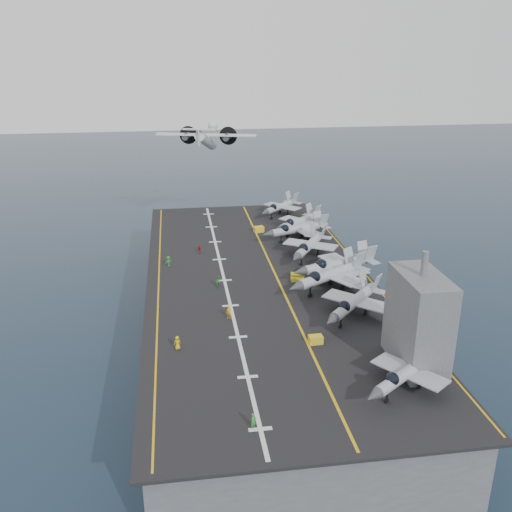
{
  "coord_description": "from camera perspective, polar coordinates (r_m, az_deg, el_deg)",
  "views": [
    {
      "loc": [
        -13.59,
        -88.58,
        48.22
      ],
      "look_at": [
        0.0,
        4.0,
        13.0
      ],
      "focal_mm": 40.0,
      "sensor_mm": 36.0,
      "label": 1
    }
  ],
  "objects": [
    {
      "name": "crew_0",
      "position": [
        76.06,
        -7.86,
        -8.59
      ],
      "size": [
        1.32,
        1.1,
        1.88
      ],
      "primitive_type": "imported",
      "color": "gold",
      "rests_on": "flight_deck"
    },
    {
      "name": "landing_centerline",
      "position": [
        96.61,
        -3.18,
        -2.44
      ],
      "size": [
        0.5,
        90.0,
        0.02
      ],
      "primitive_type": "cube",
      "color": "silver",
      "rests_on": "flight_deck"
    },
    {
      "name": "deck_edge_port",
      "position": [
        96.37,
        -9.71,
        -2.78
      ],
      "size": [
        0.25,
        90.0,
        0.02
      ],
      "primitive_type": "cube",
      "color": "gold",
      "rests_on": "flight_deck"
    },
    {
      "name": "ground",
      "position": [
        101.77,
        0.33,
        -7.66
      ],
      "size": [
        500.0,
        500.0,
        0.0
      ],
      "primitive_type": "plane",
      "color": "#142135",
      "rests_on": "ground"
    },
    {
      "name": "fighter_jet_8",
      "position": [
        132.2,
        2.48,
        5.02
      ],
      "size": [
        15.57,
        15.6,
        4.59
      ],
      "primitive_type": null,
      "color": "gray",
      "rests_on": "flight_deck"
    },
    {
      "name": "fighter_jet_5",
      "position": [
        106.1,
        5.34,
        1.14
      ],
      "size": [
        16.37,
        17.94,
        5.19
      ],
      "primitive_type": null,
      "color": "#A0A7B0",
      "rests_on": "flight_deck"
    },
    {
      "name": "crew_1",
      "position": [
        83.33,
        -2.72,
        -5.64
      ],
      "size": [
        1.25,
        0.91,
        1.95
      ],
      "primitive_type": "imported",
      "color": "#D79D05",
      "rests_on": "flight_deck"
    },
    {
      "name": "hull",
      "position": [
        99.5,
        0.34,
        -5.12
      ],
      "size": [
        36.0,
        90.0,
        10.0
      ],
      "primitive_type": "cube",
      "color": "#56595E",
      "rests_on": "ground"
    },
    {
      "name": "fighter_jet_0",
      "position": [
        68.9,
        14.81,
        -11.16
      ],
      "size": [
        16.05,
        15.05,
        4.64
      ],
      "primitive_type": null,
      "color": "#989EA8",
      "rests_on": "flight_deck"
    },
    {
      "name": "crew_4",
      "position": [
        109.14,
        -5.7,
        0.7
      ],
      "size": [
        1.01,
        0.7,
        1.64
      ],
      "primitive_type": "imported",
      "color": "#9D1412",
      "rests_on": "flight_deck"
    },
    {
      "name": "deck_edge_stbd",
      "position": [
        101.52,
        10.73,
        -1.62
      ],
      "size": [
        0.25,
        90.0,
        0.02
      ],
      "primitive_type": "cube",
      "color": "gold",
      "rests_on": "flight_deck"
    },
    {
      "name": "tow_cart_a",
      "position": [
        77.33,
        5.98,
        -8.31
      ],
      "size": [
        1.92,
        1.31,
        1.11
      ],
      "primitive_type": null,
      "color": "gold",
      "rests_on": "flight_deck"
    },
    {
      "name": "flight_deck",
      "position": [
        97.35,
        0.34,
        -2.36
      ],
      "size": [
        38.0,
        92.0,
        0.4
      ],
      "primitive_type": "cube",
      "color": "black",
      "rests_on": "hull"
    },
    {
      "name": "crew_3",
      "position": [
        103.23,
        -8.75,
        -0.54
      ],
      "size": [
        1.4,
        1.3,
        1.94
      ],
      "primitive_type": "imported",
      "color": "#218124",
      "rests_on": "flight_deck"
    },
    {
      "name": "crew_6",
      "position": [
        61.65,
        -0.26,
        -16.17
      ],
      "size": [
        1.28,
        1.23,
        1.78
      ],
      "primitive_type": "imported",
      "color": "green",
      "rests_on": "flight_deck"
    },
    {
      "name": "tow_cart_b",
      "position": [
        96.41,
        4.16,
        -2.11
      ],
      "size": [
        2.31,
        1.65,
        1.3
      ],
      "primitive_type": null,
      "color": "yellow",
      "rests_on": "flight_deck"
    },
    {
      "name": "island_superstructure",
      "position": [
        71.89,
        16.04,
        -5.18
      ],
      "size": [
        5.0,
        10.0,
        15.0
      ],
      "primitive_type": null,
      "color": "#56595E",
      "rests_on": "flight_deck"
    },
    {
      "name": "fighter_jet_2",
      "position": [
        84.16,
        9.78,
        -4.46
      ],
      "size": [
        17.3,
        17.56,
        5.14
      ],
      "primitive_type": null,
      "color": "gray",
      "rests_on": "flight_deck"
    },
    {
      "name": "fighter_jet_6",
      "position": [
        115.54,
        4.28,
        2.79
      ],
      "size": [
        17.09,
        14.13,
        5.09
      ],
      "primitive_type": null,
      "color": "#9FA5AF",
      "rests_on": "flight_deck"
    },
    {
      "name": "crew_2",
      "position": [
        93.88,
        -3.77,
        -2.55
      ],
      "size": [
        1.35,
        1.33,
        1.89
      ],
      "primitive_type": "imported",
      "color": "#268C33",
      "rests_on": "flight_deck"
    },
    {
      "name": "foul_line",
      "position": [
        97.73,
        2.08,
        -2.14
      ],
      "size": [
        0.35,
        90.0,
        0.02
      ],
      "primitive_type": "cube",
      "color": "gold",
      "rests_on": "flight_deck"
    },
    {
      "name": "fighter_jet_7",
      "position": [
        120.37,
        4.32,
        3.5
      ],
      "size": [
        17.18,
        16.75,
        5.01
      ],
      "primitive_type": null,
      "color": "#91989F",
      "rests_on": "flight_deck"
    },
    {
      "name": "tow_cart_c",
      "position": [
        120.83,
        0.28,
        2.69
      ],
      "size": [
        2.27,
        1.74,
        1.22
      ],
      "primitive_type": null,
      "color": "gold",
      "rests_on": "flight_deck"
    },
    {
      "name": "fighter_jet_4",
      "position": [
        97.28,
        8.27,
        -0.75
      ],
      "size": [
        18.11,
        14.73,
        5.44
      ],
      "primitive_type": null,
      "color": "#999FA8",
      "rests_on": "flight_deck"
    },
    {
      "name": "fighter_jet_3",
      "position": [
        92.61,
        7.42,
        -1.8
      ],
      "size": [
        19.13,
        17.39,
        5.53
      ],
      "primitive_type": null,
      "color": "#9CA5AC",
      "rests_on": "flight_deck"
    },
    {
      "name": "transport_plane",
      "position": [
        143.59,
        -5.01,
        11.41
      ],
      "size": [
        28.35,
        22.77,
        5.87
      ],
      "primitive_type": null,
      "color": "silver"
    }
  ]
}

